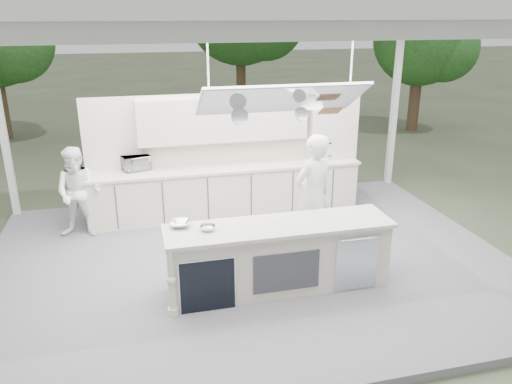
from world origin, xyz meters
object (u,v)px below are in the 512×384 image
object	(u,v)px
demo_island	(278,256)
head_chef	(313,196)
back_counter	(227,190)
sous_chef	(79,193)

from	to	relation	value
demo_island	head_chef	size ratio (longest dim) A/B	1.59
demo_island	back_counter	xyz separation A→B (m)	(-0.18, 2.81, 0.00)
back_counter	head_chef	bearing A→B (deg)	-63.13
head_chef	sous_chef	size ratio (longest dim) A/B	1.25
back_counter	sous_chef	xyz separation A→B (m)	(-2.58, -0.35, 0.30)
demo_island	head_chef	xyz separation A→B (m)	(0.81, 0.87, 0.50)
demo_island	sous_chef	xyz separation A→B (m)	(-2.76, 2.46, 0.31)
head_chef	back_counter	bearing A→B (deg)	-85.14
back_counter	head_chef	world-z (taller)	head_chef
demo_island	back_counter	world-z (taller)	same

